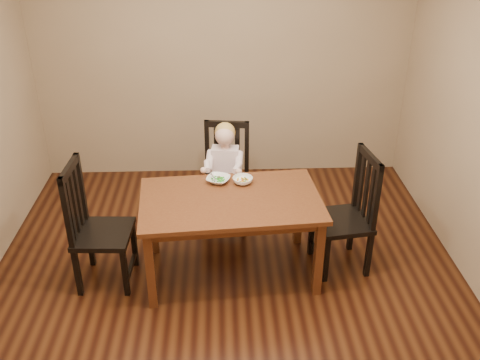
{
  "coord_description": "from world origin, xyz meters",
  "views": [
    {
      "loc": [
        -0.04,
        -3.57,
        2.87
      ],
      "look_at": [
        0.12,
        0.25,
        0.81
      ],
      "focal_mm": 40.0,
      "sensor_mm": 36.0,
      "label": 1
    }
  ],
  "objects_px": {
    "dining_table": "(231,207)",
    "chair_child": "(226,178)",
    "toddler": "(225,167)",
    "chair_right": "(348,214)",
    "bowl_veg": "(243,180)",
    "chair_left": "(96,228)",
    "bowl_peas": "(218,179)"
  },
  "relations": [
    {
      "from": "dining_table",
      "to": "toddler",
      "type": "distance_m",
      "value": 0.74
    },
    {
      "from": "dining_table",
      "to": "chair_left",
      "type": "distance_m",
      "value": 1.09
    },
    {
      "from": "chair_left",
      "to": "bowl_peas",
      "type": "height_order",
      "value": "chair_left"
    },
    {
      "from": "chair_child",
      "to": "chair_right",
      "type": "bearing_deg",
      "value": 151.6
    },
    {
      "from": "bowl_veg",
      "to": "dining_table",
      "type": "bearing_deg",
      "value": -113.07
    },
    {
      "from": "chair_child",
      "to": "toddler",
      "type": "height_order",
      "value": "chair_child"
    },
    {
      "from": "dining_table",
      "to": "chair_left",
      "type": "height_order",
      "value": "chair_left"
    },
    {
      "from": "toddler",
      "to": "bowl_peas",
      "type": "height_order",
      "value": "toddler"
    },
    {
      "from": "bowl_veg",
      "to": "chair_right",
      "type": "bearing_deg",
      "value": -11.96
    },
    {
      "from": "chair_right",
      "to": "bowl_peas",
      "type": "bearing_deg",
      "value": 70.06
    },
    {
      "from": "chair_left",
      "to": "toddler",
      "type": "height_order",
      "value": "chair_left"
    },
    {
      "from": "toddler",
      "to": "bowl_veg",
      "type": "bearing_deg",
      "value": 113.34
    },
    {
      "from": "chair_right",
      "to": "bowl_veg",
      "type": "xyz_separation_m",
      "value": [
        -0.88,
        0.19,
        0.24
      ]
    },
    {
      "from": "chair_right",
      "to": "bowl_peas",
      "type": "distance_m",
      "value": 1.13
    },
    {
      "from": "chair_child",
      "to": "toddler",
      "type": "bearing_deg",
      "value": 90.0
    },
    {
      "from": "chair_child",
      "to": "chair_left",
      "type": "height_order",
      "value": "chair_left"
    },
    {
      "from": "chair_right",
      "to": "chair_child",
      "type": "bearing_deg",
      "value": 45.78
    },
    {
      "from": "toddler",
      "to": "bowl_peas",
      "type": "distance_m",
      "value": 0.47
    },
    {
      "from": "chair_child",
      "to": "bowl_veg",
      "type": "bearing_deg",
      "value": 111.23
    },
    {
      "from": "bowl_peas",
      "to": "bowl_veg",
      "type": "distance_m",
      "value": 0.21
    },
    {
      "from": "chair_left",
      "to": "chair_right",
      "type": "height_order",
      "value": "chair_left"
    },
    {
      "from": "chair_child",
      "to": "chair_left",
      "type": "relative_size",
      "value": 0.94
    },
    {
      "from": "chair_left",
      "to": "toddler",
      "type": "xyz_separation_m",
      "value": [
        1.05,
        0.8,
        0.12
      ]
    },
    {
      "from": "dining_table",
      "to": "chair_child",
      "type": "xyz_separation_m",
      "value": [
        -0.03,
        0.79,
        -0.15
      ]
    },
    {
      "from": "dining_table",
      "to": "bowl_peas",
      "type": "xyz_separation_m",
      "value": [
        -0.1,
        0.28,
        0.11
      ]
    },
    {
      "from": "chair_child",
      "to": "bowl_veg",
      "type": "relative_size",
      "value": 5.98
    },
    {
      "from": "chair_left",
      "to": "bowl_peas",
      "type": "xyz_separation_m",
      "value": [
        0.98,
        0.34,
        0.23
      ]
    },
    {
      "from": "toddler",
      "to": "bowl_veg",
      "type": "xyz_separation_m",
      "value": [
        0.14,
        -0.48,
        0.12
      ]
    },
    {
      "from": "chair_right",
      "to": "dining_table",
      "type": "bearing_deg",
      "value": 85.11
    },
    {
      "from": "chair_right",
      "to": "toddler",
      "type": "relative_size",
      "value": 1.86
    },
    {
      "from": "dining_table",
      "to": "bowl_veg",
      "type": "relative_size",
      "value": 8.9
    },
    {
      "from": "chair_child",
      "to": "bowl_veg",
      "type": "xyz_separation_m",
      "value": [
        0.13,
        -0.53,
        0.26
      ]
    }
  ]
}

